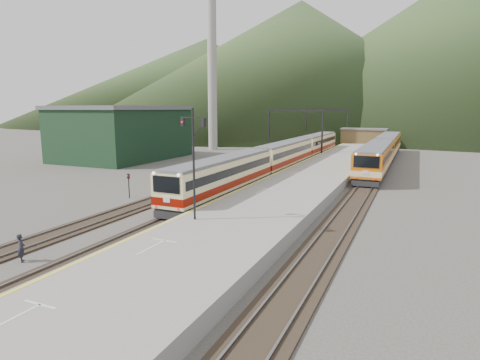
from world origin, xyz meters
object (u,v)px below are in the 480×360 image
at_px(second_train, 383,150).
at_px(signal_mast, 193,153).
at_px(worker, 21,248).
at_px(main_train, 285,156).

bearing_deg(second_train, signal_mast, -101.49).
bearing_deg(worker, second_train, -69.82).
height_order(main_train, signal_mast, signal_mast).
bearing_deg(signal_mast, main_train, 96.11).
bearing_deg(second_train, main_train, -134.20).
height_order(main_train, second_train, second_train).
height_order(main_train, worker, main_train).
xyz_separation_m(second_train, signal_mast, (-8.36, -41.13, 3.27)).
xyz_separation_m(main_train, second_train, (11.50, 11.83, 0.23)).
distance_m(main_train, second_train, 16.50).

